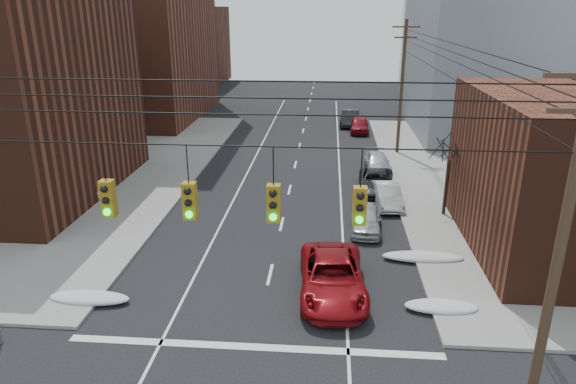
% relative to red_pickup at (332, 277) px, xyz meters
% --- Properties ---
extents(building_brick_far, '(22.00, 18.00, 12.00)m').
position_rel_red_pickup_xyz_m(building_brick_far, '(-28.90, 63.50, 5.16)').
color(building_brick_far, '#451F14').
rests_on(building_brick_far, ground).
extents(building_office, '(22.00, 20.00, 25.00)m').
position_rel_red_pickup_xyz_m(building_office, '(19.10, 33.50, 11.66)').
color(building_office, gray).
rests_on(building_office, ground).
extents(building_glass, '(20.00, 18.00, 22.00)m').
position_rel_red_pickup_xyz_m(building_glass, '(21.10, 59.50, 10.16)').
color(building_glass, gray).
rests_on(building_glass, ground).
extents(utility_pole_right, '(2.20, 0.28, 11.00)m').
position_rel_red_pickup_xyz_m(utility_pole_right, '(5.60, -7.50, 4.95)').
color(utility_pole_right, '#473323').
rests_on(utility_pole_right, ground).
extents(utility_pole_far, '(2.20, 0.28, 11.00)m').
position_rel_red_pickup_xyz_m(utility_pole_far, '(5.60, 23.50, 4.95)').
color(utility_pole_far, '#473323').
rests_on(utility_pole_far, ground).
extents(traffic_signals, '(17.00, 0.42, 2.02)m').
position_rel_red_pickup_xyz_m(traffic_signals, '(-2.81, -7.53, 6.33)').
color(traffic_signals, black).
rests_on(traffic_signals, ground).
extents(bare_tree, '(2.09, 2.20, 4.93)m').
position_rel_red_pickup_xyz_m(bare_tree, '(6.68, 9.50, 1.48)').
color(bare_tree, black).
rests_on(bare_tree, ground).
extents(snow_nw, '(3.50, 1.08, 0.42)m').
position_rel_red_pickup_xyz_m(snow_nw, '(-10.30, -1.50, -0.63)').
color(snow_nw, silver).
rests_on(snow_nw, ground).
extents(snow_ne, '(3.00, 1.08, 0.42)m').
position_rel_red_pickup_xyz_m(snow_ne, '(4.50, -1.00, -0.63)').
color(snow_ne, silver).
rests_on(snow_ne, ground).
extents(snow_east_far, '(4.00, 1.08, 0.42)m').
position_rel_red_pickup_xyz_m(snow_east_far, '(4.50, 3.50, -0.63)').
color(snow_east_far, silver).
rests_on(snow_east_far, ground).
extents(red_pickup, '(3.08, 6.16, 1.68)m').
position_rel_red_pickup_xyz_m(red_pickup, '(0.00, 0.00, 0.00)').
color(red_pickup, maroon).
rests_on(red_pickup, ground).
extents(parked_car_a, '(1.90, 4.15, 1.38)m').
position_rel_red_pickup_xyz_m(parked_car_a, '(1.90, 7.01, -0.15)').
color(parked_car_a, '#B9B9BE').
rests_on(parked_car_a, ground).
extents(parked_car_b, '(1.76, 4.28, 1.38)m').
position_rel_red_pickup_xyz_m(parked_car_b, '(3.50, 11.02, -0.15)').
color(parked_car_b, silver).
rests_on(parked_car_b, ground).
extents(parked_car_c, '(2.73, 5.28, 1.42)m').
position_rel_red_pickup_xyz_m(parked_car_c, '(2.98, 13.60, -0.13)').
color(parked_car_c, black).
rests_on(parked_car_c, ground).
extents(parked_car_d, '(1.98, 4.48, 1.28)m').
position_rel_red_pickup_xyz_m(parked_car_d, '(3.50, 18.50, -0.20)').
color(parked_car_d, silver).
rests_on(parked_car_d, ground).
extents(parked_car_e, '(2.01, 4.55, 1.52)m').
position_rel_red_pickup_xyz_m(parked_car_e, '(2.77, 31.33, -0.08)').
color(parked_car_e, maroon).
rests_on(parked_car_e, ground).
extents(parked_car_f, '(2.22, 4.95, 1.58)m').
position_rel_red_pickup_xyz_m(parked_car_f, '(1.90, 34.42, -0.05)').
color(parked_car_f, black).
rests_on(parked_car_f, ground).
extents(lot_car_a, '(4.87, 2.95, 1.51)m').
position_rel_red_pickup_xyz_m(lot_car_a, '(-17.08, 10.56, 0.07)').
color(lot_car_a, silver).
rests_on(lot_car_a, sidewalk_nw).
extents(lot_car_b, '(5.69, 4.14, 1.44)m').
position_rel_red_pickup_xyz_m(lot_car_b, '(-18.77, 13.67, 0.03)').
color(lot_car_b, silver).
rests_on(lot_car_b, sidewalk_nw).
extents(lot_car_c, '(4.55, 1.99, 1.30)m').
position_rel_red_pickup_xyz_m(lot_car_c, '(-21.61, 12.09, -0.04)').
color(lot_car_c, black).
rests_on(lot_car_c, sidewalk_nw).
extents(lot_car_d, '(3.97, 2.38, 1.27)m').
position_rel_red_pickup_xyz_m(lot_car_d, '(-22.08, 16.08, -0.06)').
color(lot_car_d, silver).
rests_on(lot_car_d, sidewalk_nw).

